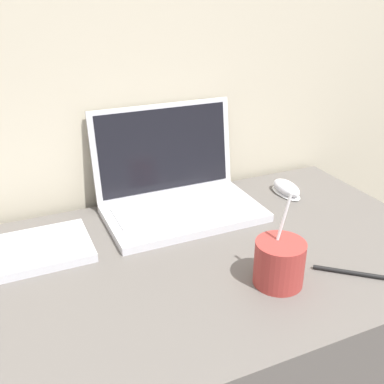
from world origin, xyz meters
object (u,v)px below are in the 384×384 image
(computer_mouse, at_px, (286,189))
(pen, at_px, (350,272))
(laptop, at_px, (176,188))
(drink_cup, at_px, (279,262))

(computer_mouse, height_order, pen, computer_mouse)
(computer_mouse, bearing_deg, laptop, 172.56)
(laptop, distance_m, pen, 0.47)
(laptop, xyz_separation_m, computer_mouse, (0.32, -0.04, -0.04))
(laptop, relative_size, computer_mouse, 3.48)
(drink_cup, relative_size, pen, 1.63)
(drink_cup, distance_m, computer_mouse, 0.42)
(computer_mouse, bearing_deg, drink_cup, -127.08)
(pen, bearing_deg, computer_mouse, 74.21)
(laptop, bearing_deg, drink_cup, -80.84)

